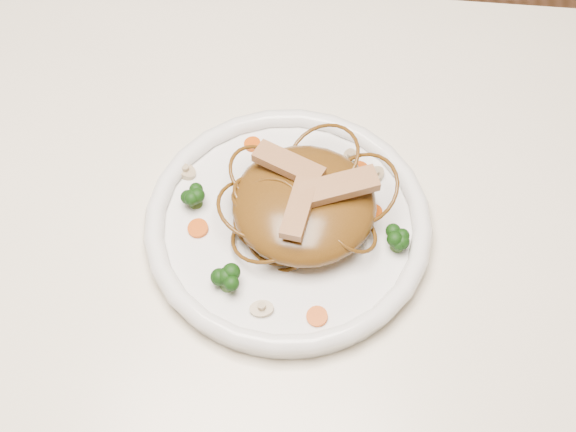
{
  "coord_description": "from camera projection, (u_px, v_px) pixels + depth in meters",
  "views": [
    {
      "loc": [
        0.12,
        -0.39,
        1.45
      ],
      "look_at": [
        0.08,
        0.05,
        0.78
      ],
      "focal_mm": 51.48,
      "sensor_mm": 36.0,
      "label": 1
    }
  ],
  "objects": [
    {
      "name": "chicken_a",
      "position": [
        339.0,
        187.0,
        0.77
      ],
      "size": [
        0.08,
        0.05,
        0.01
      ],
      "primitive_type": "cube",
      "rotation": [
        0.0,
        0.0,
        0.38
      ],
      "color": "tan",
      "rests_on": "noodle_mound"
    },
    {
      "name": "mushroom_2",
      "position": [
        186.0,
        171.0,
        0.84
      ],
      "size": [
        0.03,
        0.03,
        0.01
      ],
      "primitive_type": "cylinder",
      "rotation": [
        0.0,
        0.0,
        -0.6
      ],
      "color": "beige",
      "rests_on": "plate"
    },
    {
      "name": "mushroom_0",
      "position": [
        262.0,
        309.0,
        0.76
      ],
      "size": [
        0.03,
        0.03,
        0.01
      ],
      "primitive_type": "cylinder",
      "rotation": [
        0.0,
        0.0,
        0.16
      ],
      "color": "beige",
      "rests_on": "plate"
    },
    {
      "name": "carrot_0",
      "position": [
        359.0,
        171.0,
        0.84
      ],
      "size": [
        0.02,
        0.02,
        0.0
      ],
      "primitive_type": "cylinder",
      "rotation": [
        0.0,
        0.0,
        -0.01
      ],
      "color": "#C24E07",
      "rests_on": "plate"
    },
    {
      "name": "chicken_c",
      "position": [
        299.0,
        208.0,
        0.76
      ],
      "size": [
        0.03,
        0.07,
        0.01
      ],
      "primitive_type": "cube",
      "rotation": [
        0.0,
        0.0,
        4.55
      ],
      "color": "tan",
      "rests_on": "noodle_mound"
    },
    {
      "name": "noodle_mound",
      "position": [
        304.0,
        204.0,
        0.79
      ],
      "size": [
        0.18,
        0.18,
        0.05
      ],
      "primitive_type": "ellipsoid",
      "rotation": [
        0.0,
        0.0,
        -0.4
      ],
      "color": "brown",
      "rests_on": "plate"
    },
    {
      "name": "carrot_3",
      "position": [
        252.0,
        144.0,
        0.86
      ],
      "size": [
        0.02,
        0.02,
        0.0
      ],
      "primitive_type": "cylinder",
      "rotation": [
        0.0,
        0.0,
        -0.01
      ],
      "color": "#C24E07",
      "rests_on": "plate"
    },
    {
      "name": "broccoli_3",
      "position": [
        399.0,
        238.0,
        0.78
      ],
      "size": [
        0.03,
        0.03,
        0.03
      ],
      "primitive_type": null,
      "rotation": [
        0.0,
        0.0,
        0.11
      ],
      "color": "#11380B",
      "rests_on": "plate"
    },
    {
      "name": "chicken_b",
      "position": [
        289.0,
        164.0,
        0.78
      ],
      "size": [
        0.07,
        0.05,
        0.01
      ],
      "primitive_type": "cube",
      "rotation": [
        0.0,
        0.0,
        2.73
      ],
      "color": "tan",
      "rests_on": "noodle_mound"
    },
    {
      "name": "broccoli_1",
      "position": [
        195.0,
        195.0,
        0.81
      ],
      "size": [
        0.03,
        0.03,
        0.03
      ],
      "primitive_type": null,
      "rotation": [
        0.0,
        0.0,
        0.42
      ],
      "color": "#11380B",
      "rests_on": "plate"
    },
    {
      "name": "plate",
      "position": [
        288.0,
        228.0,
        0.82
      ],
      "size": [
        0.36,
        0.36,
        0.02
      ],
      "primitive_type": "cylinder",
      "rotation": [
        0.0,
        0.0,
        0.36
      ],
      "color": "white",
      "rests_on": "table"
    },
    {
      "name": "table",
      "position": [
        212.0,
        312.0,
        0.88
      ],
      "size": [
        1.2,
        0.8,
        0.75
      ],
      "color": "white",
      "rests_on": "ground"
    },
    {
      "name": "carrot_2",
      "position": [
        373.0,
        213.0,
        0.81
      ],
      "size": [
        0.02,
        0.02,
        0.0
      ],
      "primitive_type": "cylinder",
      "rotation": [
        0.0,
        0.0,
        -0.18
      ],
      "color": "#C24E07",
      "rests_on": "plate"
    },
    {
      "name": "mushroom_1",
      "position": [
        375.0,
        175.0,
        0.84
      ],
      "size": [
        0.03,
        0.03,
        0.01
      ],
      "primitive_type": "cylinder",
      "rotation": [
        0.0,
        0.0,
        1.02
      ],
      "color": "beige",
      "rests_on": "plate"
    },
    {
      "name": "carrot_1",
      "position": [
        198.0,
        229.0,
        0.8
      ],
      "size": [
        0.02,
        0.02,
        0.0
      ],
      "primitive_type": "cylinder",
      "rotation": [
        0.0,
        0.0,
        -0.25
      ],
      "color": "#C24E07",
      "rests_on": "plate"
    },
    {
      "name": "carrot_4",
      "position": [
        317.0,
        317.0,
        0.75
      ],
      "size": [
        0.02,
        0.02,
        0.0
      ],
      "primitive_type": "cylinder",
      "rotation": [
        0.0,
        0.0,
        0.15
      ],
      "color": "#C24E07",
      "rests_on": "plate"
    },
    {
      "name": "broccoli_2",
      "position": [
        226.0,
        279.0,
        0.76
      ],
      "size": [
        0.03,
        0.03,
        0.03
      ],
      "primitive_type": null,
      "rotation": [
        0.0,
        0.0,
        -0.28
      ],
      "color": "#11380B",
      "rests_on": "plate"
    },
    {
      "name": "mushroom_3",
      "position": [
        350.0,
        158.0,
        0.85
      ],
      "size": [
        0.02,
        0.02,
        0.01
      ],
      "primitive_type": "cylinder",
      "rotation": [
        0.0,
        0.0,
        1.55
      ],
      "color": "beige",
      "rests_on": "plate"
    },
    {
      "name": "broccoli_0",
      "position": [
        351.0,
        176.0,
        0.82
      ],
      "size": [
        0.02,
        0.02,
        0.03
      ],
      "primitive_type": null,
      "rotation": [
        0.0,
        0.0,
        -0.04
      ],
      "color": "#11380B",
      "rests_on": "plate"
    }
  ]
}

